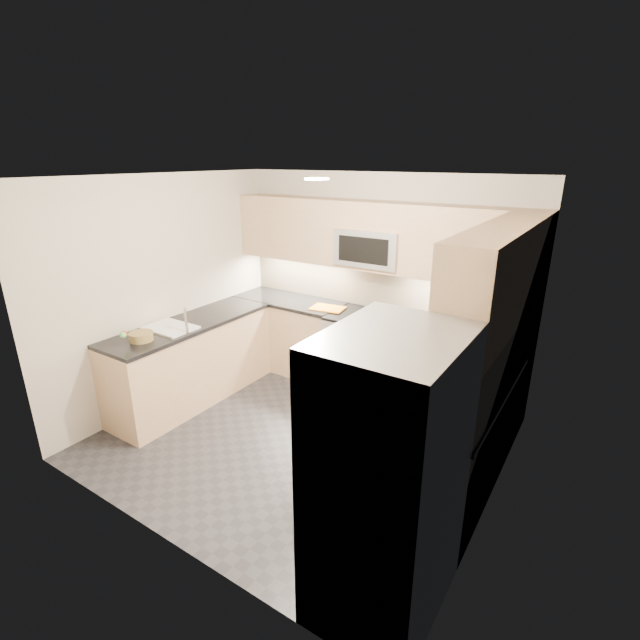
{
  "coord_description": "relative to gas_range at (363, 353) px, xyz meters",
  "views": [
    {
      "loc": [
        2.33,
        -3.22,
        2.66
      ],
      "look_at": [
        0.0,
        0.35,
        1.15
      ],
      "focal_mm": 26.0,
      "sensor_mm": 36.0,
      "label": 1
    }
  ],
  "objects": [
    {
      "name": "microwave",
      "position": [
        0.0,
        0.12,
        1.24
      ],
      "size": [
        0.76,
        0.4,
        0.4
      ],
      "primitive_type": "cube",
      "color": "#A8ABB0",
      "rests_on": "upper_cab_back"
    },
    {
      "name": "backsplash_right",
      "position": [
        1.8,
        -0.82,
        0.74
      ],
      "size": [
        0.01,
        2.3,
        0.51
      ],
      "primitive_type": "cube",
      "color": "tan",
      "rests_on": "wall_right"
    },
    {
      "name": "range_cooktop",
      "position": [
        0.0,
        0.0,
        0.46
      ],
      "size": [
        0.76,
        0.65,
        0.03
      ],
      "primitive_type": "cube",
      "color": "black",
      "rests_on": "gas_range"
    },
    {
      "name": "countertop_right",
      "position": [
        1.5,
        -1.12,
        0.47
      ],
      "size": [
        0.63,
        1.7,
        0.04
      ],
      "primitive_type": "cube",
      "color": "black",
      "rests_on": "base_cab_right"
    },
    {
      "name": "oven_handle",
      "position": [
        0.0,
        -0.35,
        0.26
      ],
      "size": [
        0.6,
        0.02,
        0.02
      ],
      "primitive_type": "cylinder",
      "rotation": [
        0.0,
        1.57,
        0.0
      ],
      "color": "#B2B5BA",
      "rests_on": "gas_range"
    },
    {
      "name": "cutting_board",
      "position": [
        -0.47,
        -0.04,
        0.49
      ],
      "size": [
        0.43,
        0.33,
        0.01
      ],
      "primitive_type": "cube",
      "rotation": [
        0.0,
        0.0,
        0.16
      ],
      "color": "orange",
      "rests_on": "countertop_back_left"
    },
    {
      "name": "base_cab_back_left",
      "position": [
        -1.09,
        0.02,
        -0.01
      ],
      "size": [
        1.42,
        0.6,
        0.9
      ],
      "primitive_type": "cube",
      "color": "tan",
      "rests_on": "floor"
    },
    {
      "name": "floor",
      "position": [
        0.0,
        -1.28,
        -0.46
      ],
      "size": [
        3.6,
        3.2,
        0.0
      ],
      "primitive_type": "cube",
      "color": "#26262B",
      "rests_on": "ground"
    },
    {
      "name": "oven_door_glass",
      "position": [
        0.0,
        -0.33,
        -0.01
      ],
      "size": [
        0.62,
        0.02,
        0.45
      ],
      "primitive_type": "cube",
      "color": "black",
      "rests_on": "gas_range"
    },
    {
      "name": "faucet",
      "position": [
        -1.24,
        -1.53,
        0.62
      ],
      "size": [
        0.03,
        0.03,
        0.28
      ],
      "primitive_type": "cylinder",
      "color": "silver",
      "rests_on": "countertop_peninsula"
    },
    {
      "name": "wall_back",
      "position": [
        0.0,
        0.32,
        0.79
      ],
      "size": [
        3.6,
        0.02,
        2.5
      ],
      "primitive_type": "cube",
      "color": "beige",
      "rests_on": "floor"
    },
    {
      "name": "fridge_handle_left",
      "position": [
        1.08,
        -2.61,
        0.49
      ],
      "size": [
        0.02,
        0.02,
        1.2
      ],
      "primitive_type": "cylinder",
      "color": "#B2B5BA",
      "rests_on": "refrigerator"
    },
    {
      "name": "countertop_back_right",
      "position": [
        1.09,
        0.02,
        0.47
      ],
      "size": [
        1.42,
        0.63,
        0.04
      ],
      "primitive_type": "cube",
      "color": "black",
      "rests_on": "base_cab_back_right"
    },
    {
      "name": "fruit_pear",
      "position": [
        -1.48,
        -2.08,
        0.6
      ],
      "size": [
        0.06,
        0.06,
        0.06
      ],
      "primitive_type": "sphere",
      "color": "#5EBC50",
      "rests_on": "fruit_basket"
    },
    {
      "name": "gas_range",
      "position": [
        0.0,
        0.0,
        0.0
      ],
      "size": [
        0.76,
        0.65,
        0.91
      ],
      "primitive_type": "cube",
      "color": "#AAACB2",
      "rests_on": "floor"
    },
    {
      "name": "dish_towel_check",
      "position": [
        -0.16,
        -0.37,
        0.1
      ],
      "size": [
        0.19,
        0.06,
        0.37
      ],
      "primitive_type": "cube",
      "rotation": [
        0.0,
        0.0,
        -0.22
      ],
      "color": "white",
      "rests_on": "oven_handle"
    },
    {
      "name": "base_cab_right",
      "position": [
        1.5,
        -1.12,
        -0.01
      ],
      "size": [
        0.6,
        1.7,
        0.9
      ],
      "primitive_type": "cube",
      "color": "tan",
      "rests_on": "floor"
    },
    {
      "name": "utensil_bowl",
      "position": [
        1.36,
        0.05,
        0.55
      ],
      "size": [
        0.3,
        0.3,
        0.14
      ],
      "primitive_type": "cylinder",
      "rotation": [
        0.0,
        0.0,
        -0.3
      ],
      "color": "#6AA747",
      "rests_on": "countertop_back_right"
    },
    {
      "name": "base_cab_peninsula",
      "position": [
        -1.5,
        -1.28,
        -0.01
      ],
      "size": [
        0.6,
        2.0,
        0.9
      ],
      "primitive_type": "cube",
      "color": "tan",
      "rests_on": "floor"
    },
    {
      "name": "upper_cab_back",
      "position": [
        0.0,
        0.15,
        1.37
      ],
      "size": [
        3.6,
        0.35,
        0.75
      ],
      "primitive_type": "cube",
      "color": "tan",
      "rests_on": "wall_back"
    },
    {
      "name": "wall_left",
      "position": [
        -1.8,
        -1.28,
        0.79
      ],
      "size": [
        0.02,
        3.2,
        2.5
      ],
      "primitive_type": "cube",
      "color": "beige",
      "rests_on": "floor"
    },
    {
      "name": "countertop_back_left",
      "position": [
        -1.09,
        0.02,
        0.47
      ],
      "size": [
        1.42,
        0.63,
        0.04
      ],
      "primitive_type": "cube",
      "color": "black",
      "rests_on": "base_cab_back_left"
    },
    {
      "name": "fruit_apple",
      "position": [
        -1.5,
        -2.06,
        0.6
      ],
      "size": [
        0.06,
        0.06,
        0.06
      ],
      "primitive_type": "sphere",
      "color": "#9F1B12",
      "rests_on": "fruit_basket"
    },
    {
      "name": "fridge_handle_right",
      "position": [
        1.08,
        -2.25,
        0.49
      ],
      "size": [
        0.02,
        0.02,
        1.2
      ],
      "primitive_type": "cylinder",
      "color": "#B2B5BA",
      "rests_on": "refrigerator"
    },
    {
      "name": "ceiling",
      "position": [
        0.0,
        -1.28,
        2.04
      ],
      "size": [
        3.6,
        3.2,
        0.02
      ],
      "primitive_type": "cube",
      "color": "beige",
      "rests_on": "wall_back"
    },
    {
      "name": "backsplash_back",
      "position": [
        0.0,
        0.32,
        0.74
      ],
      "size": [
        3.6,
        0.01,
        0.51
      ],
      "primitive_type": "cube",
      "color": "tan",
      "rests_on": "wall_back"
    },
    {
      "name": "wall_right",
      "position": [
        1.8,
        -1.28,
        0.79
      ],
      "size": [
        0.02,
        3.2,
        2.5
      ],
      "primitive_type": "cube",
      "color": "beige",
      "rests_on": "floor"
    },
    {
      "name": "wall_front",
      "position": [
        0.0,
        -2.88,
        0.79
      ],
      "size": [
        3.6,
        0.02,
        2.5
      ],
      "primitive_type": "cube",
      "color": "beige",
      "rests_on": "floor"
    },
    {
      "name": "dish_towel_blue",
      "position": [
        0.12,
        -0.37,
        0.1
      ],
      "size": [
        0.15,
        0.07,
        0.3
      ],
      "primitive_type": "cube",
      "rotation": [
        0.0,
        0.0,
        -0.35
      ],
      "color": "navy",
      "rests_on": "oven_handle"
    },
    {
      "name": "sink_basin",
      "position": [
        -1.5,
        -1.53,
        0.42
      ],
      "size": [
        0.52,
        0.38,
        0.16
      ],
      "primitive_type": "cube",
      "color": "white",
      "rests_on": "base_cab_peninsula"
    },
    {
      "name": "refrigerator",
      "position": [
        1.45,
        -2.43,
        0.45
      ],
      "size": [
        0.7,
        0.9,
        1.8
      ],
      "primitive_type": "cube",
      "color": "#A9ADB2",
      "rests_on": "floor"
    },
    {
      "name": "microwave_door",
      "position": [
        0.0,
        -0.08,
        1.24
      ],
      "size": [
        0.6,
        0.01,
        0.28
      ],
      "primitive_type": "cube",
      "color": "black",
      "rests_on": "microwave"
    },
    {
      "name": "fruit_basket",
      "position": [
        -1.47,
        -1.9,
        0.53
      ],
      "size": [
        0.3,
        0.3,
        0.08
      ],
      "primitive_type": "cylinder",
      "rotation": [
        0.0,
        0.0,
        0.37
      ],
      "color": "olive",
      "rests_on": "countertop_peninsula"
    },
    {
      "name": "base_cab_back_right",
      "position": [
        1.09,
        0.02,
        -0.01
      ],
      "size": [
        1.42,
        0.6,
        0.9
      ],
      "primitive_type": "cube",
      "color": "tan",
      "rests_on": "floor"
    },
    {
      "name": "upper_cab_right",
      "position": [
        1.62,
        -1.0,
        1.37
      ],
      "size": [
        0.35,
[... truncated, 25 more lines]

